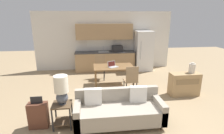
# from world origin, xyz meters

# --- Properties ---
(ground_plane) EXTENTS (20.00, 20.00, 0.00)m
(ground_plane) POSITION_xyz_m (0.00, 0.00, 0.00)
(ground_plane) COLOR #9E8460
(wall_back) EXTENTS (6.40, 0.07, 2.70)m
(wall_back) POSITION_xyz_m (-0.00, 4.63, 1.35)
(wall_back) COLOR silver
(wall_back) RESTS_ON ground_plane
(kitchen_counter) EXTENTS (2.74, 0.65, 2.15)m
(kitchen_counter) POSITION_xyz_m (0.01, 4.33, 0.84)
(kitchen_counter) COLOR tan
(kitchen_counter) RESTS_ON ground_plane
(refrigerator) EXTENTS (0.78, 0.78, 1.83)m
(refrigerator) POSITION_xyz_m (1.81, 4.20, 0.92)
(refrigerator) COLOR white
(refrigerator) RESTS_ON ground_plane
(dining_table) EXTENTS (1.43, 0.88, 0.73)m
(dining_table) POSITION_xyz_m (0.15, 2.37, 0.66)
(dining_table) COLOR brown
(dining_table) RESTS_ON ground_plane
(couch) EXTENTS (2.02, 0.80, 0.85)m
(couch) POSITION_xyz_m (-0.04, -0.02, 0.34)
(couch) COLOR #3D2D1E
(couch) RESTS_ON ground_plane
(side_table) EXTENTS (0.42, 0.42, 0.56)m
(side_table) POSITION_xyz_m (-1.33, -0.01, 0.37)
(side_table) COLOR brown
(side_table) RESTS_ON ground_plane
(table_lamp) EXTENTS (0.31, 0.31, 0.66)m
(table_lamp) POSITION_xyz_m (-1.31, 0.00, 0.92)
(table_lamp) COLOR #4C515B
(table_lamp) RESTS_ON side_table
(credenza) EXTENTS (0.93, 0.39, 0.73)m
(credenza) POSITION_xyz_m (2.29, 1.26, 0.37)
(credenza) COLOR tan
(credenza) RESTS_ON ground_plane
(vase) EXTENTS (0.19, 0.19, 0.33)m
(vase) POSITION_xyz_m (2.51, 1.29, 0.89)
(vase) COLOR beige
(vase) RESTS_ON credenza
(dining_chair_near_right) EXTENTS (0.43, 0.43, 0.96)m
(dining_chair_near_right) POSITION_xyz_m (0.61, 1.53, 0.52)
(dining_chair_near_right) COLOR #997A56
(dining_chair_near_right) RESTS_ON ground_plane
(dining_chair_far_left) EXTENTS (0.46, 0.46, 0.96)m
(dining_chair_far_left) POSITION_xyz_m (-0.30, 3.14, 0.52)
(dining_chair_far_left) COLOR #997A56
(dining_chair_far_left) RESTS_ON ground_plane
(laptop) EXTENTS (0.40, 0.38, 0.20)m
(laptop) POSITION_xyz_m (0.10, 2.29, 0.77)
(laptop) COLOR #B7BABC
(laptop) RESTS_ON dining_table
(suitcase) EXTENTS (0.42, 0.22, 0.76)m
(suitcase) POSITION_xyz_m (-1.87, 0.02, 0.31)
(suitcase) COLOR brown
(suitcase) RESTS_ON ground_plane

